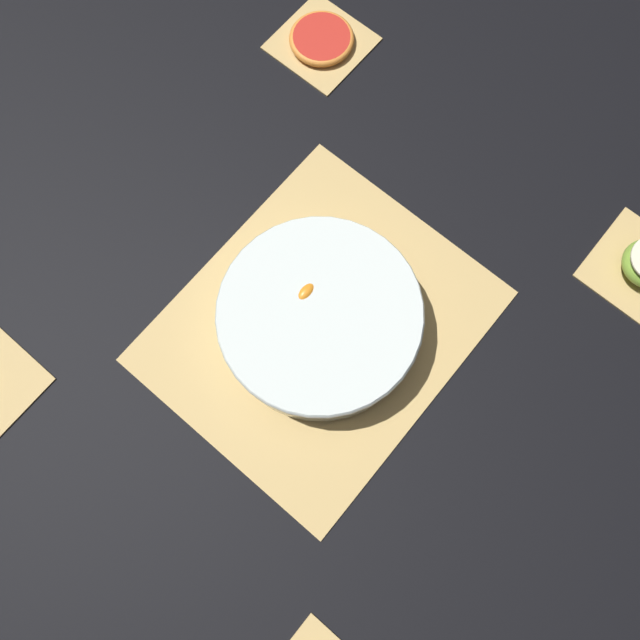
# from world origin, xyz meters

# --- Properties ---
(ground_plane) EXTENTS (6.00, 6.00, 0.00)m
(ground_plane) POSITION_xyz_m (0.00, 0.00, 0.00)
(ground_plane) COLOR black
(bamboo_mat_center) EXTENTS (0.44, 0.37, 0.01)m
(bamboo_mat_center) POSITION_xyz_m (-0.00, 0.00, 0.00)
(bamboo_mat_center) COLOR tan
(bamboo_mat_center) RESTS_ON ground_plane
(coaster_mat_near_left) EXTENTS (0.14, 0.14, 0.01)m
(coaster_mat_near_left) POSITION_xyz_m (-0.36, -0.30, 0.00)
(coaster_mat_near_left) COLOR tan
(coaster_mat_near_left) RESTS_ON ground_plane
(coaster_mat_far_left) EXTENTS (0.14, 0.14, 0.01)m
(coaster_mat_far_left) POSITION_xyz_m (-0.36, 0.30, 0.00)
(coaster_mat_far_left) COLOR tan
(coaster_mat_far_left) RESTS_ON ground_plane
(fruit_salad_bowl) EXTENTS (0.27, 0.27, 0.07)m
(fruit_salad_bowl) POSITION_xyz_m (-0.00, 0.00, 0.04)
(fruit_salad_bowl) COLOR silver
(fruit_salad_bowl) RESTS_ON bamboo_mat_center
(grapefruit_slice) EXTENTS (0.10, 0.10, 0.01)m
(grapefruit_slice) POSITION_xyz_m (-0.36, -0.30, 0.01)
(grapefruit_slice) COLOR red
(grapefruit_slice) RESTS_ON coaster_mat_near_left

